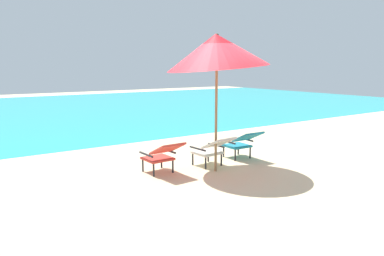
% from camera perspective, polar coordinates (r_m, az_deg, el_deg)
% --- Properties ---
extents(ground_plane, '(40.00, 40.00, 0.00)m').
position_cam_1_polar(ground_plane, '(10.99, -10.00, -1.36)').
color(ground_plane, beige).
extents(ocean_band, '(40.00, 18.00, 0.01)m').
position_cam_1_polar(ocean_band, '(18.62, -20.22, 2.71)').
color(ocean_band, '#28B2B7').
rests_on(ocean_band, ground_plane).
extents(lounge_chair_left, '(0.58, 0.90, 0.68)m').
position_cam_1_polar(lounge_chair_left, '(7.03, -4.72, -4.12)').
color(lounge_chair_left, red).
rests_on(lounge_chair_left, ground_plane).
extents(lounge_chair_center, '(0.61, 0.92, 0.68)m').
position_cam_1_polar(lounge_chair_center, '(7.51, 3.27, -3.20)').
color(lounge_chair_center, silver).
rests_on(lounge_chair_center, ground_plane).
extents(lounge_chair_right, '(0.56, 0.89, 0.68)m').
position_cam_1_polar(lounge_chair_right, '(8.21, 7.89, -2.16)').
color(lounge_chair_right, teal).
rests_on(lounge_chair_right, ground_plane).
extents(beach_umbrella_center, '(2.46, 2.42, 2.77)m').
position_cam_1_polar(beach_umbrella_center, '(7.04, 3.94, 12.00)').
color(beach_umbrella_center, olive).
rests_on(beach_umbrella_center, ground_plane).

